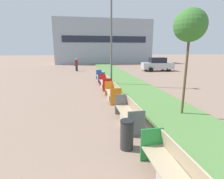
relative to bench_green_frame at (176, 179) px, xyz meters
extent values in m
cube|color=#568442|center=(2.26, 8.55, -0.29)|extent=(2.80, 120.00, 0.18)
cube|color=#939EAD|center=(3.06, 34.61, 3.99)|extent=(19.47, 5.41, 8.74)
cube|color=#1E2333|center=(3.06, 31.85, 4.43)|extent=(16.35, 0.08, 1.20)
cube|color=tan|center=(-0.04, 0.00, 0.06)|extent=(0.58, 2.34, 0.05)
cube|color=tan|center=(0.23, 0.00, 0.32)|extent=(0.14, 2.25, 0.48)
cube|color=#238C3D|center=(-0.04, 1.19, 0.09)|extent=(0.62, 0.04, 0.94)
cube|color=#ADA8A0|center=(-0.04, 3.65, -0.17)|extent=(0.52, 0.60, 0.42)
cube|color=tan|center=(-0.04, 3.65, 0.06)|extent=(0.58, 2.18, 0.05)
cube|color=tan|center=(0.23, 3.65, 0.32)|extent=(0.14, 2.10, 0.48)
cube|color=slate|center=(-0.04, 2.54, 0.09)|extent=(0.62, 0.04, 0.94)
cube|color=slate|center=(-0.04, 4.76, 0.09)|extent=(0.62, 0.04, 0.94)
cube|color=#ADA8A0|center=(-0.04, 7.15, -0.17)|extent=(0.52, 0.60, 0.42)
cube|color=tan|center=(-0.04, 7.15, 0.06)|extent=(0.58, 2.06, 0.05)
cube|color=tan|center=(0.23, 7.15, 0.32)|extent=(0.14, 1.98, 0.48)
cube|color=orange|center=(-0.04, 6.10, 0.09)|extent=(0.62, 0.04, 0.94)
cube|color=orange|center=(-0.04, 8.20, 0.09)|extent=(0.62, 0.04, 0.94)
cube|color=#ADA8A0|center=(-0.04, 10.56, -0.17)|extent=(0.52, 0.60, 0.42)
cube|color=tan|center=(-0.04, 10.56, 0.06)|extent=(0.58, 2.40, 0.05)
cube|color=tan|center=(0.23, 10.56, 0.32)|extent=(0.14, 2.30, 0.48)
cube|color=red|center=(-0.04, 9.34, 0.09)|extent=(0.62, 0.04, 0.94)
cube|color=red|center=(-0.04, 11.78, 0.09)|extent=(0.62, 0.04, 0.94)
cube|color=#ADA8A0|center=(-0.04, 13.66, -0.17)|extent=(0.52, 0.60, 0.42)
cube|color=tan|center=(-0.04, 13.66, 0.06)|extent=(0.58, 1.83, 0.05)
cube|color=tan|center=(0.23, 13.66, 0.32)|extent=(0.14, 1.76, 0.48)
cube|color=blue|center=(-0.04, 12.73, 0.09)|extent=(0.62, 0.04, 0.94)
cube|color=blue|center=(-0.04, 14.60, 0.09)|extent=(0.62, 0.04, 0.94)
cylinder|color=#2D2D30|center=(-0.56, 1.86, 0.06)|extent=(0.41, 0.41, 0.87)
cylinder|color=black|center=(-0.56, 1.86, 0.52)|extent=(0.42, 0.42, 0.05)
cylinder|color=#56595B|center=(0.61, 11.22, 3.76)|extent=(0.14, 0.14, 8.27)
cylinder|color=brown|center=(2.55, 3.92, 1.40)|extent=(0.10, 0.10, 3.56)
sphere|color=#38702D|center=(2.55, 3.92, 3.55)|extent=(1.32, 1.32, 1.32)
cube|color=#232633|center=(-2.41, 21.75, 0.04)|extent=(0.30, 0.22, 0.84)
cube|color=maroon|center=(-2.41, 21.75, 0.81)|extent=(0.38, 0.24, 0.68)
sphere|color=tan|center=(-2.41, 21.75, 1.27)|extent=(0.23, 0.23, 0.23)
cube|color=maroon|center=(-2.69, 21.75, 0.42)|extent=(0.12, 0.20, 0.18)
cube|color=#B7BABF|center=(8.56, 19.90, 0.34)|extent=(4.36, 2.20, 0.84)
cube|color=black|center=(8.56, 19.90, 1.12)|extent=(2.25, 1.76, 0.72)
cylinder|color=black|center=(9.82, 19.00, -0.08)|extent=(0.60, 0.20, 0.60)
cylinder|color=black|center=(9.82, 20.80, -0.08)|extent=(0.60, 0.20, 0.60)
cylinder|color=black|center=(7.30, 19.00, -0.08)|extent=(0.60, 0.20, 0.60)
cylinder|color=black|center=(7.30, 20.80, -0.08)|extent=(0.60, 0.20, 0.60)
camera|label=1|loc=(-1.85, -2.82, 2.62)|focal=28.00mm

